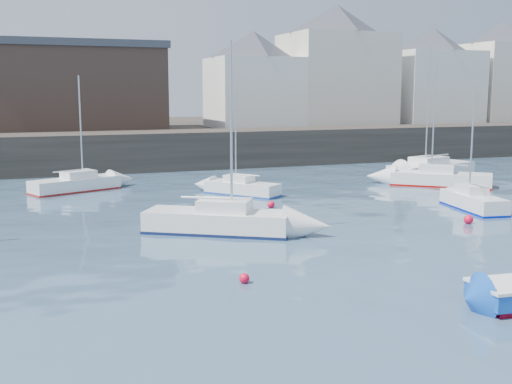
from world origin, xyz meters
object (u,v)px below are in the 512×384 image
object	(u,v)px
sailboat_c	(473,201)
buoy_near	(244,283)
buoy_mid	(468,224)
sailboat_g	(431,169)
sailboat_d	(441,178)
sailboat_b	(219,221)
buoy_far	(271,208)
sailboat_h	(75,184)
sailboat_f	(242,188)

from	to	relation	value
sailboat_c	buoy_near	size ratio (longest dim) A/B	17.81
sailboat_c	buoy_mid	size ratio (longest dim) A/B	14.07
sailboat_c	sailboat_g	xyz separation A→B (m)	(6.16, 12.14, 0.06)
sailboat_d	buoy_mid	size ratio (longest dim) A/B	18.72
sailboat_b	buoy_far	distance (m)	6.59
sailboat_g	sailboat_c	bearing A→B (deg)	-116.89
sailboat_b	sailboat_h	bearing A→B (deg)	108.23
buoy_near	buoy_mid	distance (m)	14.12
sailboat_h	buoy_near	bearing A→B (deg)	-81.53
sailboat_g	buoy_near	xyz separation A→B (m)	(-21.91, -20.19, -0.53)
buoy_far	sailboat_c	bearing A→B (deg)	-23.71
sailboat_c	sailboat_h	world-z (taller)	sailboat_h
sailboat_h	sailboat_f	bearing A→B (deg)	-28.23
sailboat_g	buoy_near	distance (m)	29.80
sailboat_h	sailboat_b	bearing A→B (deg)	-71.77
sailboat_b	buoy_mid	bearing A→B (deg)	-11.50
sailboat_h	sailboat_d	bearing A→B (deg)	-15.17
sailboat_c	sailboat_g	world-z (taller)	sailboat_g
sailboat_c	sailboat_h	distance (m)	23.66
sailboat_g	buoy_mid	world-z (taller)	sailboat_g
buoy_far	sailboat_h	bearing A→B (deg)	133.57
sailboat_c	sailboat_d	xyz separation A→B (m)	(3.79, 7.84, 0.03)
sailboat_c	sailboat_h	bearing A→B (deg)	143.61
sailboat_c	sailboat_f	world-z (taller)	sailboat_c
sailboat_b	buoy_near	distance (m)	7.70
sailboat_c	buoy_far	xyz separation A→B (m)	(-9.78, 4.30, -0.47)
sailboat_d	sailboat_g	size ratio (longest dim) A/B	0.88
sailboat_b	buoy_mid	distance (m)	11.89
sailboat_d	sailboat_f	bearing A→B (deg)	174.92
sailboat_f	sailboat_g	world-z (taller)	sailboat_g
sailboat_c	sailboat_d	world-z (taller)	sailboat_d
buoy_mid	sailboat_d	bearing A→B (deg)	59.16
sailboat_h	buoy_mid	xyz separation A→B (m)	(16.43, -16.92, -0.47)
sailboat_d	sailboat_h	xyz separation A→B (m)	(-22.84, 6.19, -0.03)
sailboat_g	sailboat_d	bearing A→B (deg)	-118.85
sailboat_h	buoy_mid	size ratio (longest dim) A/B	16.36
buoy_mid	sailboat_g	bearing A→B (deg)	59.72
sailboat_c	buoy_near	xyz separation A→B (m)	(-15.76, -8.05, -0.47)
sailboat_b	sailboat_d	distance (m)	19.89
sailboat_b	sailboat_d	xyz separation A→B (m)	(18.04, 8.36, -0.05)
buoy_far	sailboat_g	bearing A→B (deg)	26.20
buoy_mid	buoy_far	xyz separation A→B (m)	(-7.17, 7.18, 0.00)
sailboat_b	sailboat_c	size ratio (longest dim) A/B	1.35
sailboat_f	buoy_far	xyz separation A→B (m)	(-0.03, -4.75, -0.43)
sailboat_c	sailboat_f	size ratio (longest dim) A/B	1.00
sailboat_d	sailboat_f	distance (m)	13.60
buoy_mid	buoy_near	bearing A→B (deg)	-158.53
sailboat_h	buoy_far	world-z (taller)	sailboat_h
sailboat_d	sailboat_f	xyz separation A→B (m)	(-13.55, 1.20, -0.06)
sailboat_f	sailboat_g	xyz separation A→B (m)	(15.91, 3.09, 0.10)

